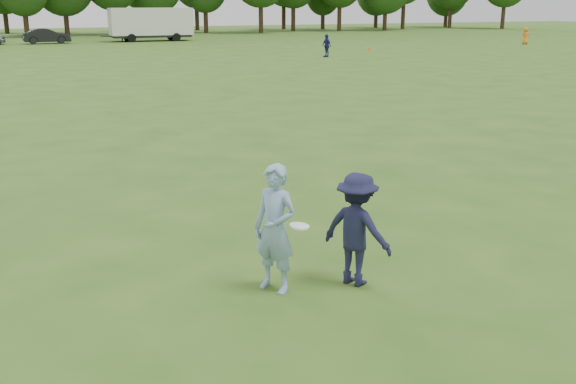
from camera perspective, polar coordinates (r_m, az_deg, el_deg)
name	(u,v)px	position (r m, az deg, el deg)	size (l,w,h in m)	color
ground	(358,269)	(10.07, 5.94, -6.54)	(200.00, 200.00, 0.00)	#2B5618
thrower	(275,229)	(9.04, -1.10, -3.12)	(0.64, 0.42, 1.76)	#80A1C6
defender	(357,229)	(9.33, 5.84, -3.15)	(1.03, 0.59, 1.59)	#191A38
player_far_b	(326,46)	(48.87, 3.28, 12.27)	(0.93, 0.39, 1.59)	navy
player_far_c	(525,36)	(67.10, 19.46, 12.35)	(0.74, 0.48, 1.51)	orange
player_far_d	(124,33)	(68.96, -13.74, 12.93)	(1.55, 0.49, 1.67)	black
car_f	(47,36)	(68.25, -19.76, 12.32)	(1.48, 4.25, 1.40)	black
field_cone	(369,49)	(55.64, 6.88, 11.95)	(0.28, 0.28, 0.30)	#E1480B
disc_in_play	(299,226)	(8.94, 0.97, -2.92)	(0.31, 0.31, 0.06)	white
cargo_trailer	(151,23)	(69.95, -11.52, 13.86)	(9.00, 2.75, 3.20)	silver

